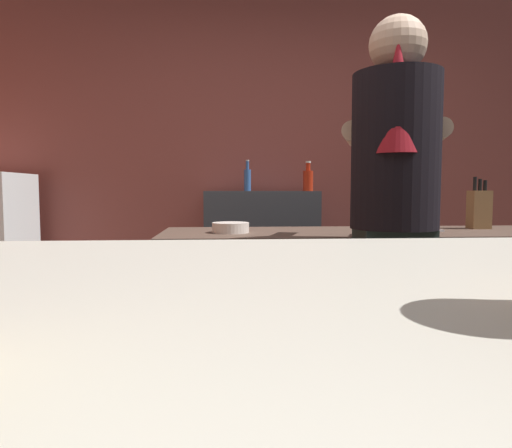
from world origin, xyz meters
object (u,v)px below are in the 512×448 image
mixing_bowl (231,228)px  bottle_vinegar (308,180)px  bottle_soy (247,179)px  bartender (394,209)px  knife_block (479,209)px  chefs_knife (419,231)px

mixing_bowl → bottle_vinegar: 1.33m
mixing_bowl → bottle_soy: bottle_soy is taller
bartender → bottle_vinegar: size_ratio=8.07×
bartender → bottle_soy: bearing=36.1°
knife_block → bottle_soy: 1.61m
knife_block → bottle_soy: (-1.17, 1.09, 0.18)m
bottle_vinegar → bottle_soy: size_ratio=0.95×
knife_block → mixing_bowl: bearing=-173.9°
chefs_knife → knife_block: bearing=20.1°
bartender → bottle_soy: bartender is taller
knife_block → bottle_soy: size_ratio=1.18×
bottle_soy → mixing_bowl: bearing=-96.5°
knife_block → bottle_vinegar: bearing=125.3°
mixing_bowl → bottle_soy: size_ratio=0.77×
bottle_vinegar → chefs_knife: bearing=-74.0°
mixing_bowl → bottle_soy: bearing=83.5°
knife_block → chefs_knife: bearing=-158.3°
bartender → mixing_bowl: size_ratio=10.02×
bartender → bottle_vinegar: 1.59m
mixing_bowl → knife_block: bearing=6.1°
chefs_knife → bottle_soy: bottle_soy is taller
bartender → chefs_knife: (0.28, 0.40, -0.12)m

